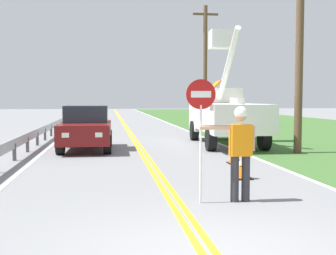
# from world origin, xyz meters

# --- Properties ---
(grass_verge_right) EXTENTS (16.00, 110.00, 0.01)m
(grass_verge_right) POSITION_xyz_m (11.60, 20.00, 0.00)
(grass_verge_right) COLOR #3D662D
(grass_verge_right) RESTS_ON ground
(centerline_yellow_left) EXTENTS (0.11, 110.00, 0.01)m
(centerline_yellow_left) POSITION_xyz_m (-0.09, 20.00, 0.01)
(centerline_yellow_left) COLOR yellow
(centerline_yellow_left) RESTS_ON ground
(centerline_yellow_right) EXTENTS (0.11, 110.00, 0.01)m
(centerline_yellow_right) POSITION_xyz_m (0.09, 20.00, 0.01)
(centerline_yellow_right) COLOR yellow
(centerline_yellow_right) RESTS_ON ground
(edge_line_right) EXTENTS (0.12, 110.00, 0.01)m
(edge_line_right) POSITION_xyz_m (3.60, 20.00, 0.01)
(edge_line_right) COLOR silver
(edge_line_right) RESTS_ON ground
(edge_line_left) EXTENTS (0.12, 110.00, 0.01)m
(edge_line_left) POSITION_xyz_m (-3.60, 20.00, 0.01)
(edge_line_left) COLOR silver
(edge_line_left) RESTS_ON ground
(flagger_worker) EXTENTS (1.09, 0.25, 1.83)m
(flagger_worker) POSITION_xyz_m (1.23, 2.84, 1.05)
(flagger_worker) COLOR #2D2D33
(flagger_worker) RESTS_ON ground
(stop_sign_paddle) EXTENTS (0.56, 0.04, 2.33)m
(stop_sign_paddle) POSITION_xyz_m (0.47, 2.82, 1.71)
(stop_sign_paddle) COLOR silver
(stop_sign_paddle) RESTS_ON ground
(utility_bucket_truck) EXTENTS (2.97, 6.91, 5.03)m
(utility_bucket_truck) POSITION_xyz_m (3.74, 13.30, 1.40)
(utility_bucket_truck) COLOR white
(utility_bucket_truck) RESTS_ON ground
(oncoming_sedan_nearest) EXTENTS (1.98, 4.14, 1.70)m
(oncoming_sedan_nearest) POSITION_xyz_m (-2.07, 11.76, 0.83)
(oncoming_sedan_nearest) COLOR maroon
(oncoming_sedan_nearest) RESTS_ON ground
(utility_pole_near) EXTENTS (1.80, 0.28, 7.92)m
(utility_pole_near) POSITION_xyz_m (5.57, 9.79, 4.14)
(utility_pole_near) COLOR brown
(utility_pole_near) RESTS_ON ground
(utility_pole_mid) EXTENTS (1.80, 0.28, 8.47)m
(utility_pole_mid) POSITION_xyz_m (5.60, 25.10, 4.42)
(utility_pole_mid) COLOR brown
(utility_pole_mid) RESTS_ON ground
(traffic_cone_lead) EXTENTS (0.40, 0.40, 0.70)m
(traffic_cone_lead) POSITION_xyz_m (2.04, 5.10, 0.34)
(traffic_cone_lead) COLOR orange
(traffic_cone_lead) RESTS_ON ground
(traffic_cone_mid) EXTENTS (0.40, 0.40, 0.70)m
(traffic_cone_mid) POSITION_xyz_m (2.55, 7.58, 0.34)
(traffic_cone_mid) COLOR orange
(traffic_cone_mid) RESTS_ON ground
(guardrail_left_shoulder) EXTENTS (0.10, 32.00, 0.71)m
(guardrail_left_shoulder) POSITION_xyz_m (-4.20, 14.84, 0.52)
(guardrail_left_shoulder) COLOR #9EA0A3
(guardrail_left_shoulder) RESTS_ON ground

